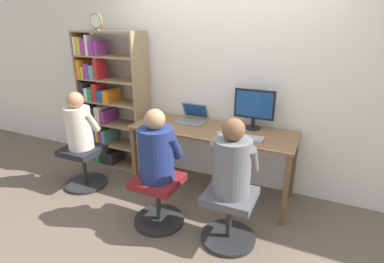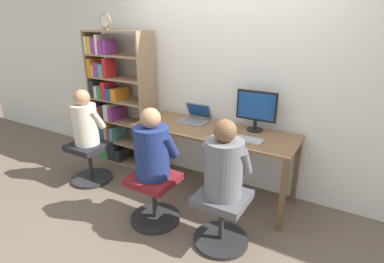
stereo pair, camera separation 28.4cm
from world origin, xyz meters
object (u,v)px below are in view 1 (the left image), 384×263
laptop (192,118)px  bookshelf (105,105)px  person_at_monitor (232,162)px  person_at_laptop (156,150)px  office_chair_right (158,198)px  office_chair_left (229,214)px  desk_clock (96,21)px  office_chair_side (84,165)px  desktop_monitor (254,108)px  keyboard (243,137)px  person_near_shelf (79,124)px

laptop → bookshelf: (-1.26, -0.02, 0.02)m
person_at_monitor → person_at_laptop: bearing=-176.7°
office_chair_right → office_chair_left: bearing=3.3°
office_chair_right → bookshelf: 1.69m
desk_clock → office_chair_side: (0.07, -0.54, -1.61)m
laptop → desk_clock: size_ratio=1.65×
desktop_monitor → office_chair_right: (-0.65, -0.96, -0.74)m
desk_clock → office_chair_side: bearing=-82.6°
office_chair_left → person_at_monitor: size_ratio=0.74×
person_at_monitor → person_at_laptop: 0.71m
office_chair_right → desk_clock: size_ratio=2.57×
office_chair_left → person_at_laptop: person_at_laptop is taller
keyboard → office_chair_side: (-1.82, -0.39, -0.52)m
bookshelf → office_chair_side: 0.86m
office_chair_right → person_near_shelf: person_near_shelf is taller
person_at_laptop → laptop: bearing=93.8°
person_at_monitor → person_near_shelf: person_at_monitor is taller
keyboard → person_near_shelf: 1.86m
bookshelf → person_near_shelf: size_ratio=2.68×
office_chair_left → desk_clock: 2.65m
office_chair_left → office_chair_side: (-1.89, 0.21, 0.00)m
laptop → person_at_laptop: size_ratio=0.47×
office_chair_side → person_near_shelf: size_ratio=0.75×
desk_clock → person_near_shelf: bearing=-82.5°
office_chair_right → office_chair_side: same height
bookshelf → desktop_monitor: bearing=2.5°
person_at_monitor → person_at_laptop: person_at_laptop is taller
office_chair_left → person_at_laptop: 0.87m
office_chair_side → person_at_laptop: bearing=-11.5°
office_chair_right → person_at_laptop: size_ratio=0.74×
keyboard → office_chair_side: bearing=-168.0°
desk_clock → keyboard: bearing=-4.7°
laptop → office_chair_left: size_ratio=0.64×
bookshelf → desk_clock: bearing=-50.4°
laptop → office_chair_left: (0.77, -0.86, -0.55)m
desktop_monitor → person_near_shelf: bearing=-158.8°
keyboard → bookshelf: bookshelf is taller
person_at_monitor → keyboard: bearing=96.8°
keyboard → person_at_laptop: (-0.64, -0.63, -0.01)m
office_chair_left → office_chair_right: 0.71m
office_chair_right → person_at_monitor: bearing=3.7°
person_at_monitor → person_near_shelf: bearing=173.8°
office_chair_left → desk_clock: size_ratio=2.57×
person_at_laptop → desk_clock: size_ratio=3.49×
desktop_monitor → keyboard: (-0.01, -0.33, -0.22)m
office_chair_right → person_at_monitor: size_ratio=0.74×
desk_clock → office_chair_side: 1.70m
desktop_monitor → person_at_laptop: desktop_monitor is taller
office_chair_left → person_near_shelf: (-1.89, 0.21, 0.51)m
person_at_monitor → desk_clock: size_ratio=3.48×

